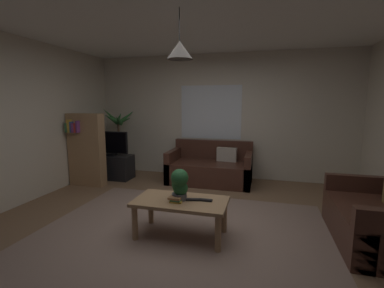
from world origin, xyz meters
The scene contains 20 objects.
floor centered at (0.00, 0.00, -0.01)m, with size 5.48×5.07×0.02m, color brown.
rug centered at (0.00, -0.20, 0.00)m, with size 3.56×2.79×0.01m, color gray.
wall_back centered at (0.00, 2.57, 1.31)m, with size 5.60×0.06×2.62m, color beige.
wall_left centered at (-2.77, 0.00, 1.31)m, with size 0.06×5.07×2.62m, color beige.
ceiling centered at (0.00, 0.00, 2.63)m, with size 5.48×5.07×0.02m, color white.
window_pane centered at (-0.19, 2.53, 1.40)m, with size 1.31×0.01×1.14m, color white.
couch_under_window centered at (-0.09, 2.04, 0.27)m, with size 1.65×0.86×0.82m.
couch_right_side centered at (2.25, 0.16, 0.28)m, with size 0.86×1.36×0.82m.
coffee_table centered at (0.01, -0.24, 0.38)m, with size 1.11×0.58×0.46m.
book_on_table_0 centered at (-0.02, -0.32, 0.46)m, with size 0.14×0.10×0.02m, color gold.
book_on_table_1 centered at (-0.02, -0.32, 0.48)m, with size 0.12×0.10×0.02m, color #387247.
book_on_table_2 centered at (-0.04, -0.32, 0.51)m, with size 0.14×0.12×0.02m, color #99663F.
remote_on_table_0 centered at (0.30, -0.20, 0.47)m, with size 0.05×0.16×0.02m, color black.
remote_on_table_1 centered at (0.15, -0.22, 0.47)m, with size 0.05×0.16×0.02m, color black.
potted_plant_on_table centered at (-0.01, -0.24, 0.65)m, with size 0.21×0.22×0.38m.
tv_stand centered at (-2.19, 1.79, 0.25)m, with size 0.90×0.44×0.50m, color black.
tv centered at (-2.19, 1.76, 0.76)m, with size 0.82×0.16×0.51m.
potted_palm_corner centered at (-2.25, 2.25, 0.67)m, with size 0.85×0.80×1.51m.
bookshelf_corner centered at (-2.38, 1.24, 0.71)m, with size 0.70×0.31×1.40m.
pendant_lamp centered at (0.01, -0.24, 2.17)m, with size 0.29×0.29×0.54m.
Camera 1 is at (0.94, -3.16, 1.60)m, focal length 25.13 mm.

